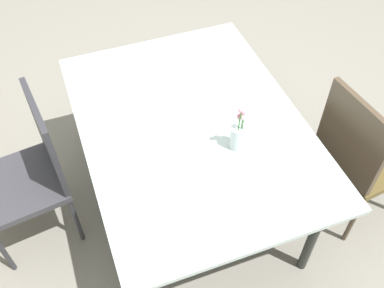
{
  "coord_description": "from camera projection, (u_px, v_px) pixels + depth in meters",
  "views": [
    {
      "loc": [
        -1.62,
        0.55,
        2.44
      ],
      "look_at": [
        -0.09,
        -0.02,
        0.56
      ],
      "focal_mm": 41.53,
      "sensor_mm": 36.0,
      "label": 1
    }
  ],
  "objects": [
    {
      "name": "dining_table",
      "position": [
        192.0,
        130.0,
        2.4
      ],
      "size": [
        1.58,
        1.16,
        0.72
      ],
      "color": "#B2C6C1",
      "rests_on": "ground"
    },
    {
      "name": "chair_near_left",
      "position": [
        361.0,
        152.0,
        2.48
      ],
      "size": [
        0.51,
        0.51,
        0.96
      ],
      "rotation": [
        0.0,
        0.0,
        3.25
      ],
      "color": "brown",
      "rests_on": "ground"
    },
    {
      "name": "chair_far_side",
      "position": [
        31.0,
        169.0,
        2.41
      ],
      "size": [
        0.52,
        0.52,
        0.96
      ],
      "rotation": [
        0.0,
        0.0,
        0.14
      ],
      "color": "#39383E",
      "rests_on": "ground"
    },
    {
      "name": "flower_vase",
      "position": [
        238.0,
        134.0,
        2.19
      ],
      "size": [
        0.08,
        0.08,
        0.29
      ],
      "color": "silver",
      "rests_on": "dining_table"
    },
    {
      "name": "ground_plane",
      "position": [
        184.0,
        190.0,
        2.96
      ],
      "size": [
        12.0,
        12.0,
        0.0
      ],
      "primitive_type": "plane",
      "color": "gray"
    }
  ]
}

